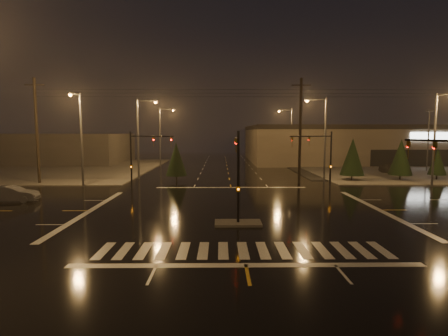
# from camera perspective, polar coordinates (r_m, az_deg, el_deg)

# --- Properties ---
(ground) EXTENTS (140.00, 140.00, 0.00)m
(ground) POSITION_cam_1_polar(r_m,az_deg,el_deg) (26.73, 1.87, -6.93)
(ground) COLOR black
(ground) RESTS_ON ground
(sidewalk_ne) EXTENTS (36.00, 36.00, 0.12)m
(sidewalk_ne) POSITION_cam_1_polar(r_m,az_deg,el_deg) (64.37, 28.34, -0.05)
(sidewalk_ne) COLOR #4D4A45
(sidewalk_ne) RESTS_ON ground
(sidewalk_nw) EXTENTS (36.00, 36.00, 0.12)m
(sidewalk_nw) POSITION_cam_1_polar(r_m,az_deg,el_deg) (63.31, -27.71, -0.11)
(sidewalk_nw) COLOR #4D4A45
(sidewalk_nw) RESTS_ON ground
(median_island) EXTENTS (3.00, 1.60, 0.15)m
(median_island) POSITION_cam_1_polar(r_m,az_deg,el_deg) (22.83, 2.31, -8.97)
(median_island) COLOR #4D4A45
(median_island) RESTS_ON ground
(crosswalk) EXTENTS (15.00, 2.60, 0.01)m
(crosswalk) POSITION_cam_1_polar(r_m,az_deg,el_deg) (18.07, 3.13, -13.25)
(crosswalk) COLOR beige
(crosswalk) RESTS_ON ground
(stop_bar_near) EXTENTS (16.00, 0.50, 0.01)m
(stop_bar_near) POSITION_cam_1_polar(r_m,az_deg,el_deg) (16.20, 3.60, -15.56)
(stop_bar_near) COLOR beige
(stop_bar_near) RESTS_ON ground
(stop_bar_far) EXTENTS (16.00, 0.50, 0.01)m
(stop_bar_far) POSITION_cam_1_polar(r_m,az_deg,el_deg) (37.52, 1.15, -3.20)
(stop_bar_far) COLOR beige
(stop_bar_far) RESTS_ON ground
(retail_building) EXTENTS (60.20, 28.30, 7.20)m
(retail_building) POSITION_cam_1_polar(r_m,az_deg,el_deg) (80.61, 26.11, 3.80)
(retail_building) COLOR brown
(retail_building) RESTS_ON ground
(commercial_block) EXTENTS (30.00, 18.00, 5.60)m
(commercial_block) POSITION_cam_1_polar(r_m,az_deg,el_deg) (76.06, -27.06, 2.88)
(commercial_block) COLOR #3A3533
(commercial_block) RESTS_ON ground
(signal_mast_median) EXTENTS (0.25, 4.59, 6.00)m
(signal_mast_median) POSITION_cam_1_polar(r_m,az_deg,el_deg) (23.10, 2.23, 0.48)
(signal_mast_median) COLOR black
(signal_mast_median) RESTS_ON ground
(signal_mast_ne) EXTENTS (4.84, 1.86, 6.00)m
(signal_mast_ne) POSITION_cam_1_polar(r_m,az_deg,el_deg) (37.76, 15.78, 2.42)
(signal_mast_ne) COLOR black
(signal_mast_ne) RESTS_ON ground
(signal_mast_nw) EXTENTS (4.84, 1.86, 6.00)m
(signal_mast_nw) POSITION_cam_1_polar(r_m,az_deg,el_deg) (37.19, -13.60, 2.43)
(signal_mast_nw) COLOR black
(signal_mast_nw) RESTS_ON ground
(streetlight_1) EXTENTS (2.77, 0.32, 10.00)m
(streetlight_1) POSITION_cam_1_polar(r_m,az_deg,el_deg) (45.17, -13.51, 5.57)
(streetlight_1) COLOR #38383A
(streetlight_1) RESTS_ON ground
(streetlight_2) EXTENTS (2.77, 0.32, 10.00)m
(streetlight_2) POSITION_cam_1_polar(r_m,az_deg,el_deg) (60.87, -10.14, 5.68)
(streetlight_2) COLOR #38383A
(streetlight_2) RESTS_ON ground
(streetlight_3) EXTENTS (2.77, 0.32, 10.00)m
(streetlight_3) POSITION_cam_1_polar(r_m,az_deg,el_deg) (43.80, 15.82, 5.50)
(streetlight_3) COLOR #38383A
(streetlight_3) RESTS_ON ground
(streetlight_4) EXTENTS (2.77, 0.32, 10.00)m
(streetlight_4) POSITION_cam_1_polar(r_m,az_deg,el_deg) (63.25, 10.70, 5.67)
(streetlight_4) COLOR #38383A
(streetlight_4) RESTS_ON ground
(streetlight_5) EXTENTS (0.32, 2.77, 10.00)m
(streetlight_5) POSITION_cam_1_polar(r_m,az_deg,el_deg) (40.08, -22.46, 5.26)
(streetlight_5) COLOR #38383A
(streetlight_5) RESTS_ON ground
(streetlight_6) EXTENTS (0.32, 2.77, 10.00)m
(streetlight_6) POSITION_cam_1_polar(r_m,az_deg,el_deg) (43.82, 31.40, 4.87)
(streetlight_6) COLOR #38383A
(streetlight_6) RESTS_ON ground
(utility_pole_0) EXTENTS (2.20, 0.32, 12.00)m
(utility_pole_0) POSITION_cam_1_polar(r_m,az_deg,el_deg) (45.15, -28.25, 5.45)
(utility_pole_0) COLOR black
(utility_pole_0) RESTS_ON ground
(utility_pole_1) EXTENTS (2.20, 0.32, 12.00)m
(utility_pole_1) POSITION_cam_1_polar(r_m,az_deg,el_deg) (41.07, 12.33, 6.03)
(utility_pole_1) COLOR black
(utility_pole_1) RESTS_ON ground
(conifer_0) EXTENTS (2.87, 2.87, 5.19)m
(conifer_0) POSITION_cam_1_polar(r_m,az_deg,el_deg) (45.28, 20.24, 1.74)
(conifer_0) COLOR black
(conifer_0) RESTS_ON ground
(conifer_1) EXTENTS (2.79, 2.79, 5.07)m
(conifer_1) POSITION_cam_1_polar(r_m,az_deg,el_deg) (47.93, 26.91, 1.61)
(conifer_1) COLOR black
(conifer_1) RESTS_ON ground
(conifer_2) EXTENTS (2.08, 2.08, 3.95)m
(conifer_2) POSITION_cam_1_polar(r_m,az_deg,el_deg) (50.18, 31.50, 0.90)
(conifer_2) COLOR black
(conifer_2) RESTS_ON ground
(conifer_3) EXTENTS (2.55, 2.55, 4.68)m
(conifer_3) POSITION_cam_1_polar(r_m,az_deg,el_deg) (42.40, -7.80, 1.45)
(conifer_3) COLOR black
(conifer_3) RESTS_ON ground
(car_parked) EXTENTS (3.15, 5.03, 1.60)m
(car_parked) POSITION_cam_1_polar(r_m,az_deg,el_deg) (54.60, 26.07, -0.11)
(car_parked) COLOR black
(car_parked) RESTS_ON ground
(car_crossing) EXTENTS (4.39, 2.01, 1.39)m
(car_crossing) POSITION_cam_1_polar(r_m,az_deg,el_deg) (34.73, -31.41, -3.64)
(car_crossing) COLOR #56585D
(car_crossing) RESTS_ON ground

